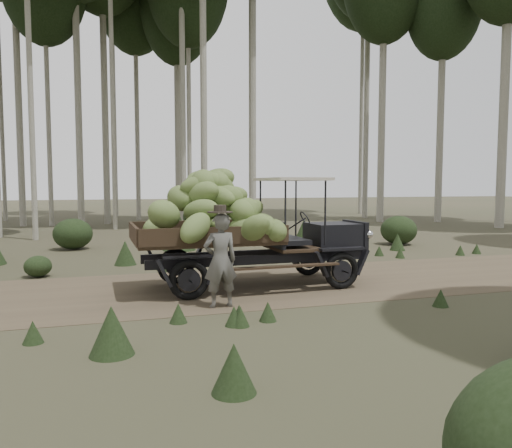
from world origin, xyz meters
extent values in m
plane|color=#473D2B|center=(0.00, 0.00, 0.00)|extent=(120.00, 120.00, 0.00)
cube|color=brown|center=(0.00, 0.00, 0.00)|extent=(70.00, 4.00, 0.01)
cube|color=black|center=(-0.12, -0.07, 0.98)|extent=(0.99, 0.95, 0.54)
cube|color=black|center=(0.42, -0.06, 0.98)|extent=(0.12, 0.98, 0.61)
cube|color=black|center=(-1.49, -0.10, 1.07)|extent=(0.10, 1.37, 0.54)
cube|color=#38281C|center=(-2.86, -0.12, 0.98)|extent=(2.77, 1.81, 0.08)
cube|color=#38281C|center=(-2.87, 0.76, 1.15)|extent=(2.74, 0.11, 0.31)
cube|color=#38281C|center=(-2.84, -1.00, 1.15)|extent=(2.74, 0.11, 0.31)
cube|color=#38281C|center=(-4.22, -0.15, 1.15)|extent=(0.09, 1.76, 0.31)
cube|color=beige|center=(-1.07, -0.09, 2.17)|extent=(1.16, 1.68, 0.06)
cube|color=black|center=(-1.84, 0.27, 0.61)|extent=(4.50, 0.19, 0.18)
cube|color=black|center=(-1.82, -0.47, 0.61)|extent=(4.50, 0.19, 0.18)
torus|color=black|center=(-0.33, 0.71, 0.37)|extent=(0.74, 0.15, 0.74)
torus|color=black|center=(-0.30, -0.85, 0.37)|extent=(0.74, 0.15, 0.74)
torus|color=black|center=(-3.36, 0.65, 0.37)|extent=(0.74, 0.15, 0.74)
torus|color=black|center=(-3.33, -0.91, 0.37)|extent=(0.74, 0.15, 0.74)
sphere|color=beige|center=(0.48, 0.38, 1.03)|extent=(0.18, 0.18, 0.18)
sphere|color=beige|center=(0.50, -0.50, 1.03)|extent=(0.18, 0.18, 0.18)
ellipsoid|color=olive|center=(-2.24, -0.84, 1.23)|extent=(0.91, 0.86, 0.53)
ellipsoid|color=olive|center=(-2.19, -0.65, 1.58)|extent=(0.72, 0.83, 0.62)
ellipsoid|color=olive|center=(-2.57, -0.35, 1.83)|extent=(0.88, 0.51, 0.59)
ellipsoid|color=olive|center=(-2.99, 0.02, 2.05)|extent=(0.48, 0.79, 0.57)
ellipsoid|color=olive|center=(-2.73, 0.19, 1.18)|extent=(0.92, 0.87, 0.52)
ellipsoid|color=olive|center=(-2.27, -0.68, 1.55)|extent=(0.53, 0.67, 0.54)
ellipsoid|color=olive|center=(-2.38, -0.24, 1.84)|extent=(0.70, 0.39, 0.42)
ellipsoid|color=olive|center=(-2.65, -0.13, 2.09)|extent=(0.62, 0.81, 0.53)
ellipsoid|color=olive|center=(-2.78, 0.44, 1.19)|extent=(0.62, 0.75, 0.54)
ellipsoid|color=olive|center=(-3.05, -0.59, 1.58)|extent=(0.84, 0.96, 0.54)
ellipsoid|color=olive|center=(-3.32, -0.03, 1.80)|extent=(0.70, 0.91, 0.61)
ellipsoid|color=olive|center=(-2.64, -0.26, 2.07)|extent=(0.86, 0.54, 0.61)
ellipsoid|color=olive|center=(-2.80, -0.63, 1.28)|extent=(0.44, 0.88, 0.50)
ellipsoid|color=olive|center=(-2.93, -0.09, 1.53)|extent=(0.80, 0.85, 0.47)
ellipsoid|color=olive|center=(-2.96, -0.41, 1.90)|extent=(0.81, 0.91, 0.58)
ellipsoid|color=olive|center=(-2.62, -0.02, 2.14)|extent=(0.95, 0.84, 0.63)
ellipsoid|color=olive|center=(-1.91, -0.75, 1.28)|extent=(0.72, 0.85, 0.53)
ellipsoid|color=olive|center=(-3.72, -0.67, 1.53)|extent=(0.93, 0.89, 0.70)
ellipsoid|color=olive|center=(-2.85, 0.22, 1.82)|extent=(0.75, 0.86, 0.61)
ellipsoid|color=olive|center=(-2.91, -0.22, 2.09)|extent=(0.68, 0.84, 0.66)
ellipsoid|color=olive|center=(-1.72, -0.85, 1.20)|extent=(0.62, 0.73, 0.49)
ellipsoid|color=olive|center=(-2.23, -0.36, 1.57)|extent=(0.94, 0.59, 0.73)
ellipsoid|color=olive|center=(-2.78, 0.02, 1.85)|extent=(0.72, 0.51, 0.52)
ellipsoid|color=olive|center=(-3.00, -0.27, 2.05)|extent=(0.85, 0.49, 0.49)
ellipsoid|color=olive|center=(-3.71, 0.49, 1.21)|extent=(0.93, 0.85, 0.64)
ellipsoid|color=olive|center=(-2.00, -0.22, 1.55)|extent=(0.92, 0.80, 0.60)
ellipsoid|color=olive|center=(-2.70, -0.38, 1.85)|extent=(0.91, 0.92, 0.59)
ellipsoid|color=olive|center=(-2.98, 0.00, 2.07)|extent=(0.83, 0.95, 0.73)
ellipsoid|color=olive|center=(-3.23, -1.06, 1.31)|extent=(0.92, 0.88, 0.74)
ellipsoid|color=olive|center=(-2.16, -1.04, 1.29)|extent=(0.80, 0.89, 0.68)
imported|color=#54524C|center=(-2.91, -1.57, 0.79)|extent=(0.61, 0.42, 1.59)
cylinder|color=#2F2821|center=(-2.91, -1.57, 1.61)|extent=(0.46, 0.46, 0.02)
cylinder|color=#2F2821|center=(-2.91, -1.57, 1.66)|extent=(0.23, 0.23, 0.13)
cylinder|color=#B2AD9E|center=(-0.68, 18.18, 7.11)|extent=(0.41, 0.41, 14.22)
ellipsoid|color=black|center=(-0.68, 18.18, 11.66)|extent=(3.98, 3.98, 6.37)
cylinder|color=#B2AD9E|center=(-4.23, 14.03, 9.70)|extent=(0.21, 0.21, 19.39)
cylinder|color=#B2AD9E|center=(-2.76, 20.14, 7.85)|extent=(0.26, 0.26, 15.70)
cylinder|color=#B2AD9E|center=(-7.17, 10.31, 7.44)|extent=(0.20, 0.20, 14.87)
cylinder|color=#B2AD9E|center=(-0.47, 15.91, 7.43)|extent=(0.23, 0.23, 14.85)
cylinder|color=#B2AD9E|center=(13.18, 9.46, 7.83)|extent=(0.42, 0.42, 15.65)
cylinder|color=#B2AD9E|center=(12.71, 13.39, 7.23)|extent=(0.38, 0.38, 14.46)
cylinder|color=#B2AD9E|center=(-4.54, 17.31, 8.81)|extent=(0.34, 0.34, 17.62)
cylinder|color=#B2AD9E|center=(-1.01, 14.44, 8.90)|extent=(0.27, 0.27, 17.80)
cylinder|color=#B2AD9E|center=(-0.44, 12.20, 9.38)|extent=(0.29, 0.29, 18.75)
cylinder|color=#B2AD9E|center=(-7.19, 16.72, 7.25)|extent=(0.23, 0.23, 14.51)
cylinder|color=#B2AD9E|center=(9.79, 14.49, 7.97)|extent=(0.38, 0.38, 15.95)
cylinder|color=#B2AD9E|center=(10.51, 17.44, 9.77)|extent=(0.32, 0.32, 19.54)
cylinder|color=#B2AD9E|center=(-3.91, 23.63, 10.82)|extent=(0.20, 0.20, 21.64)
cylinder|color=#B2AD9E|center=(-5.81, 16.42, 10.79)|extent=(0.23, 0.23, 21.58)
cylinder|color=#B2AD9E|center=(2.68, 15.17, 9.87)|extent=(0.37, 0.37, 19.73)
cylinder|color=#B2AD9E|center=(-5.77, 15.90, 8.86)|extent=(0.33, 0.33, 17.72)
cylinder|color=#B2AD9E|center=(12.34, 21.36, 10.37)|extent=(0.27, 0.27, 20.75)
ellipsoid|color=#233319|center=(-0.65, 12.39, 0.59)|extent=(1.45, 1.45, 1.16)
cone|color=#233319|center=(1.91, 12.17, 0.68)|extent=(1.22, 1.22, 1.36)
cone|color=#233319|center=(-2.50, 5.91, 0.57)|extent=(1.03, 1.03, 1.15)
ellipsoid|color=#233319|center=(-6.18, 2.29, 0.24)|extent=(0.60, 0.60, 0.48)
cone|color=#233319|center=(-4.25, 3.45, 0.31)|extent=(0.56, 0.56, 0.62)
ellipsoid|color=#233319|center=(4.89, 5.13, 0.50)|extent=(1.22, 1.22, 0.98)
cone|color=#233319|center=(-3.56, -4.98, 0.25)|extent=(0.46, 0.46, 0.51)
ellipsoid|color=#233319|center=(-1.59, 6.68, 0.53)|extent=(1.29, 1.29, 1.03)
ellipsoid|color=#233319|center=(-5.69, 7.07, 0.50)|extent=(1.21, 1.21, 0.97)
cone|color=#233319|center=(4.01, 3.85, 0.27)|extent=(0.48, 0.48, 0.53)
ellipsoid|color=#233319|center=(-0.18, 7.32, 0.46)|extent=(1.12, 1.12, 0.90)
cone|color=#233319|center=(1.65, 5.75, 0.45)|extent=(0.80, 0.80, 0.89)
cone|color=#233319|center=(-4.70, -3.47, 0.30)|extent=(0.55, 0.55, 0.61)
cone|color=#233319|center=(5.15, 2.37, 0.15)|extent=(0.27, 0.27, 0.30)
cone|color=#233319|center=(-2.89, -2.76, 0.15)|extent=(0.27, 0.27, 0.30)
cone|color=#233319|center=(-3.31, 2.15, 0.15)|extent=(0.27, 0.27, 0.30)
cone|color=#233319|center=(0.66, -2.62, 0.15)|extent=(0.27, 0.27, 0.30)
cone|color=#233319|center=(-0.33, 2.73, 0.15)|extent=(0.27, 0.27, 0.30)
cone|color=#233319|center=(1.92, 2.70, 0.15)|extent=(0.27, 0.27, 0.30)
cone|color=#233319|center=(3.17, 2.41, 0.15)|extent=(0.27, 0.27, 0.30)
cone|color=#233319|center=(5.83, 2.48, 0.15)|extent=(0.27, 0.27, 0.30)
cone|color=#233319|center=(-2.42, -2.61, 0.15)|extent=(0.27, 0.27, 0.30)
cone|color=#233319|center=(2.84, 2.96, 0.15)|extent=(0.27, 0.27, 0.30)
cone|color=#233319|center=(-3.72, -2.30, 0.15)|extent=(0.27, 0.27, 0.30)
cone|color=#233319|center=(-2.88, -2.65, 0.15)|extent=(0.27, 0.27, 0.30)
cone|color=#233319|center=(-2.97, -2.71, 0.15)|extent=(0.27, 0.27, 0.30)
cone|color=#233319|center=(-5.68, -2.71, 0.15)|extent=(0.27, 0.27, 0.30)
camera|label=1|loc=(-4.77, -9.63, 2.07)|focal=35.00mm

